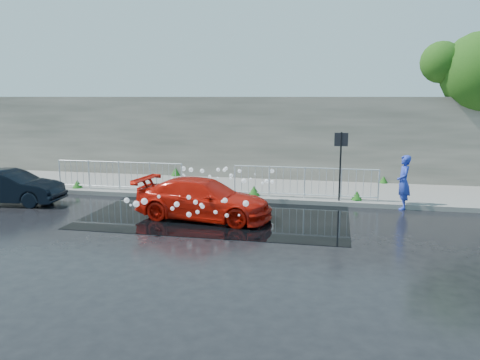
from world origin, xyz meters
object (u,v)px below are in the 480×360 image
Objects in this scene: dark_car at (10,187)px; person at (404,182)px; sign_post at (341,155)px; red_car at (203,199)px.

person reaches higher than dark_car.
sign_post is 1.40× the size of person.
sign_post is 4.95m from red_car.
dark_car is at bearing -169.29° from sign_post.
dark_car is 13.33m from person.
dark_car is at bearing 92.75° from red_car.
dark_car is 2.01× the size of person.
dark_car is at bearing -83.71° from person.
red_car is at bearing -100.16° from dark_car.
red_car is 2.35× the size of person.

